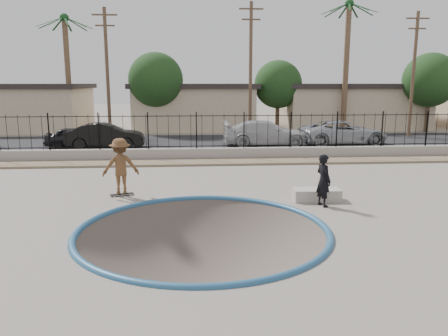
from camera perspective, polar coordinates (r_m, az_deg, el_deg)
name	(u,v)px	position (r m, az deg, el deg)	size (l,w,h in m)	color
ground	(197,173)	(24.97, -3.61, -0.70)	(120.00, 120.00, 2.20)	slate
bowl_pit	(203,231)	(12.12, -2.77, -8.18)	(6.84, 6.84, 1.80)	#4B413A
coping_ring	(203,231)	(12.12, -2.77, -8.18)	(7.04, 7.04, 0.20)	#25547A
rock_strip	(197,162)	(22.00, -3.54, 0.75)	(42.00, 1.60, 0.11)	#887459
retaining_wall	(197,154)	(23.04, -3.59, 1.84)	(42.00, 0.45, 0.60)	#9D958A
fence	(196,131)	(22.88, -3.63, 4.81)	(40.00, 0.04, 1.80)	black
street	(195,142)	(29.71, -3.78, 3.38)	(90.00, 8.00, 0.04)	black
house_west	(19,107)	(41.67, -25.25, 7.27)	(11.60, 8.60, 3.90)	tan
house_center	(194,106)	(38.99, -3.98, 8.10)	(10.60, 8.60, 3.90)	tan
house_east	(348,105)	(41.53, 15.92, 7.89)	(12.60, 8.60, 3.90)	tan
palm_mid	(66,48)	(37.80, -19.91, 14.54)	(2.30, 2.30, 9.30)	brown
palm_right	(347,39)	(36.72, 15.83, 15.90)	(2.30, 2.30, 10.30)	brown
utility_pole_left	(107,72)	(31.96, -15.00, 12.00)	(1.70, 0.24, 9.00)	#473323
utility_pole_mid	(251,69)	(31.74, 3.49, 12.81)	(1.70, 0.24, 9.50)	#473323
utility_pole_right	(413,73)	(35.42, 23.50, 11.34)	(1.70, 0.24, 9.00)	#473323
street_tree_left	(156,80)	(35.54, -8.92, 11.28)	(4.32, 4.32, 6.36)	#473323
street_tree_mid	(278,84)	(37.16, 7.07, 10.77)	(3.96, 3.96, 5.83)	#473323
street_tree_right	(430,80)	(39.48, 25.32, 10.34)	(4.32, 4.32, 6.36)	#473323
skater	(121,169)	(15.93, -13.35, -0.09)	(1.28, 0.73, 1.98)	brown
skateboard	(122,194)	(16.13, -13.20, -3.34)	(0.85, 0.44, 0.07)	black
videographer	(323,180)	(14.59, 12.86, -1.59)	(0.63, 0.41, 1.73)	black
concrete_ledge	(316,195)	(15.41, 11.97, -3.42)	(1.60, 0.70, 0.40)	#AAA297
car_a	(77,137)	(28.52, -18.69, 3.83)	(1.51, 3.75, 1.28)	black
car_b	(105,136)	(27.66, -15.23, 4.08)	(1.63, 4.67, 1.54)	black
car_c	(266,133)	(28.03, 5.48, 4.56)	(2.22, 5.46, 1.59)	#BABBBD
car_d	(343,133)	(29.32, 15.32, 4.49)	(2.61, 5.65, 1.57)	#9EA1A6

